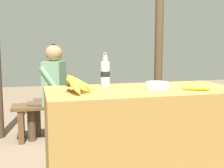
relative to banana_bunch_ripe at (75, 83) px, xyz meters
The scene contains 9 objects.
market_counter 0.69m from the banana_bunch_ripe, ahead, with size 1.50×0.72×0.75m.
banana_bunch_ripe is the anchor object (origin of this frame).
serving_bowl 0.63m from the banana_bunch_ripe, ahead, with size 0.18×0.18×0.06m.
water_bottle 0.39m from the banana_bunch_ripe, 42.28° to the left, with size 0.08×0.08×0.28m.
loose_banana_front 0.90m from the banana_bunch_ripe, ahead, with size 0.21×0.14×0.04m.
wooden_bench 1.42m from the banana_bunch_ripe, 76.70° to the left, with size 1.71×0.32×0.41m.
seated_vendor 1.31m from the banana_bunch_ripe, 94.65° to the left, with size 0.47×0.43×1.11m.
banana_bunch_green 1.58m from the banana_bunch_ripe, 58.05° to the left, with size 0.17×0.29×0.13m.
support_post_far 2.04m from the banana_bunch_ripe, 48.38° to the left, with size 0.11×0.11×2.49m.
Camera 1 is at (-0.81, -2.01, 1.06)m, focal length 45.00 mm.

